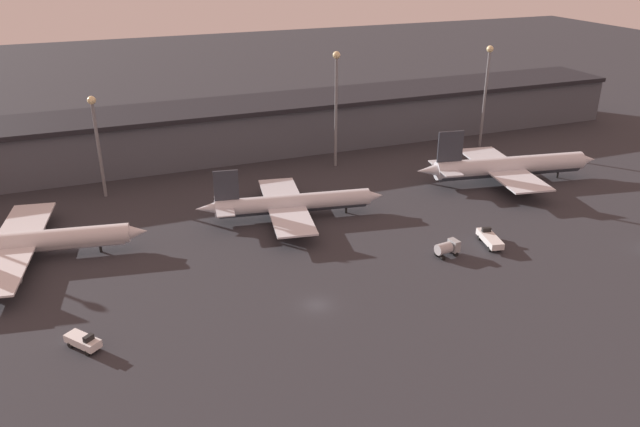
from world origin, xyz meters
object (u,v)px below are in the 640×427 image
Objects in this scene: airplane_1 at (291,204)px; service_vehicle_0 at (83,341)px; service_vehicle_2 at (490,239)px; service_vehicle_1 at (447,248)px; airplane_2 at (508,167)px; airplane_0 at (21,243)px.

service_vehicle_0 is at bearing -133.29° from airplane_1.
service_vehicle_1 is at bearing 107.31° from service_vehicle_2.
airplane_0 is at bearing -170.32° from airplane_2.
service_vehicle_2 is at bearing -30.01° from airplane_1.
airplane_1 is 54.16m from airplane_2.
service_vehicle_1 is 9.97m from service_vehicle_2.
airplane_1 is (50.80, -0.56, -0.11)m from airplane_0.
service_vehicle_0 is 1.23× the size of service_vehicle_1.
airplane_1 is 0.86× the size of airplane_2.
airplane_2 is at bearing 9.68° from airplane_0.
airplane_1 is at bearing 8.96° from airplane_0.
airplane_2 reaches higher than airplane_0.
airplane_1 reaches higher than service_vehicle_1.
airplane_0 is 7.62× the size of service_vehicle_0.
airplane_1 is 52.53m from service_vehicle_0.
airplane_0 is at bearing 84.21° from service_vehicle_2.
service_vehicle_1 is (20.82, -26.37, -1.50)m from airplane_1.
service_vehicle_1 is at bearing -11.02° from airplane_0.
airplane_1 is at bearing 89.55° from service_vehicle_0.
service_vehicle_1 is (62.68, 5.31, 0.39)m from service_vehicle_0.
airplane_1 is at bearing 121.25° from service_vehicle_1.
service_vehicle_0 is at bearing 106.81° from service_vehicle_2.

